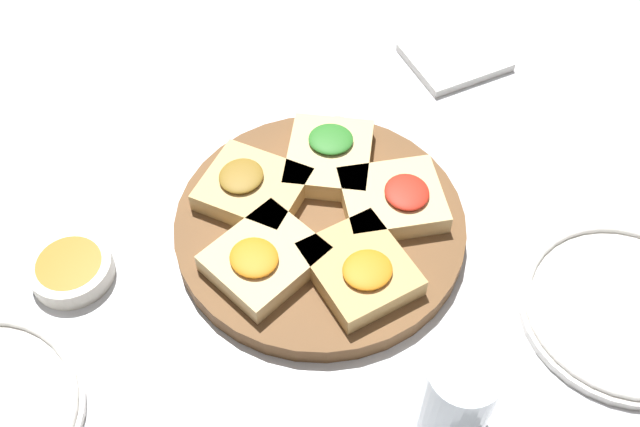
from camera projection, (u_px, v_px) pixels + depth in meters
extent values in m
plane|color=silver|center=(320.00, 232.00, 0.85)|extent=(3.00, 3.00, 0.00)
cylinder|color=brown|center=(320.00, 226.00, 0.84)|extent=(0.32, 0.32, 0.02)
cube|color=#E5C689|center=(265.00, 258.00, 0.78)|extent=(0.14, 0.14, 0.02)
ellipsoid|color=orange|center=(254.00, 258.00, 0.76)|extent=(0.07, 0.07, 0.01)
cube|color=tan|center=(360.00, 269.00, 0.78)|extent=(0.12, 0.13, 0.02)
ellipsoid|color=orange|center=(367.00, 270.00, 0.75)|extent=(0.06, 0.06, 0.01)
cube|color=#E5C689|center=(394.00, 203.00, 0.83)|extent=(0.11, 0.10, 0.02)
ellipsoid|color=red|center=(407.00, 192.00, 0.82)|extent=(0.05, 0.05, 0.01)
cube|color=#E5C689|center=(329.00, 157.00, 0.87)|extent=(0.13, 0.14, 0.02)
ellipsoid|color=#2D7A28|center=(331.00, 139.00, 0.86)|extent=(0.07, 0.06, 0.01)
cube|color=#DBB775|center=(253.00, 189.00, 0.84)|extent=(0.14, 0.14, 0.02)
ellipsoid|color=olive|center=(241.00, 176.00, 0.83)|extent=(0.07, 0.07, 0.01)
cylinder|color=white|center=(623.00, 310.00, 0.78)|extent=(0.22, 0.22, 0.01)
torus|color=white|center=(625.00, 307.00, 0.77)|extent=(0.21, 0.21, 0.01)
cylinder|color=silver|center=(457.00, 397.00, 0.67)|extent=(0.07, 0.07, 0.11)
cube|color=white|center=(455.00, 57.00, 1.02)|extent=(0.14, 0.13, 0.01)
cylinder|color=silver|center=(71.00, 269.00, 0.80)|extent=(0.09, 0.09, 0.02)
cylinder|color=olive|center=(69.00, 264.00, 0.80)|extent=(0.07, 0.07, 0.00)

